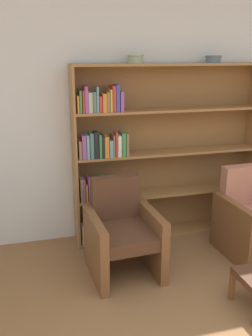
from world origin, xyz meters
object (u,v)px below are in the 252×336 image
object	(u,v)px
bowl_cream	(213,58)
bowl_slate	(135,58)
bookshelf	(151,154)
armchair_leather	(122,233)

from	to	relation	value
bowl_cream	bowl_slate	bearing A→B (deg)	180.00
bowl_slate	bookshelf	bearing A→B (deg)	6.35
bookshelf	bowl_cream	size ratio (longest dim) A/B	11.79
armchair_leather	bookshelf	bearing A→B (deg)	-129.69
bowl_cream	armchair_leather	bearing A→B (deg)	-150.72
bowl_slate	bowl_cream	world-z (taller)	bowl_slate
bowl_cream	armchair_leather	xyz separation A→B (m)	(-1.19, -0.67, -1.59)
bookshelf	bowl_cream	world-z (taller)	bowl_cream
bookshelf	bowl_slate	bearing A→B (deg)	-173.65
bowl_slate	bowl_cream	xyz separation A→B (m)	(0.88, -0.00, -0.01)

